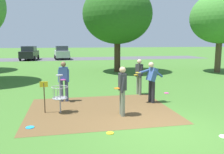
# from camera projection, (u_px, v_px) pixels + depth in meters

# --- Properties ---
(ground_plane) EXTENTS (160.00, 160.00, 0.00)m
(ground_plane) POSITION_uv_depth(u_px,v_px,m) (165.00, 131.00, 6.77)
(ground_plane) COLOR #3D6B28
(dirt_tee_pad) EXTENTS (5.31, 4.24, 0.01)m
(dirt_tee_pad) POSITION_uv_depth(u_px,v_px,m) (100.00, 110.00, 8.82)
(dirt_tee_pad) COLOR brown
(dirt_tee_pad) RESTS_ON ground
(disc_golf_basket) EXTENTS (0.98, 0.58, 1.39)m
(disc_golf_basket) POSITION_uv_depth(u_px,v_px,m) (58.00, 92.00, 8.35)
(disc_golf_basket) COLOR #9E9EA3
(disc_golf_basket) RESTS_ON ground
(player_foreground_watching) EXTENTS (0.40, 0.47, 1.71)m
(player_foreground_watching) POSITION_uv_depth(u_px,v_px,m) (122.00, 88.00, 8.03)
(player_foreground_watching) COLOR slate
(player_foreground_watching) RESTS_ON ground
(player_throwing) EXTENTS (0.49, 0.42, 1.71)m
(player_throwing) POSITION_uv_depth(u_px,v_px,m) (64.00, 79.00, 9.91)
(player_throwing) COLOR #384260
(player_throwing) RESTS_ON ground
(player_waiting_left) EXTENTS (0.43, 0.49, 1.71)m
(player_waiting_left) POSITION_uv_depth(u_px,v_px,m) (139.00, 75.00, 11.18)
(player_waiting_left) COLOR slate
(player_waiting_left) RESTS_ON ground
(player_waiting_right) EXTENTS (1.17, 0.45, 1.71)m
(player_waiting_right) POSITION_uv_depth(u_px,v_px,m) (152.00, 79.00, 9.72)
(player_waiting_right) COLOR #232328
(player_waiting_right) RESTS_ON ground
(frisbee_near_basket) EXTENTS (0.24, 0.24, 0.02)m
(frisbee_near_basket) POSITION_uv_depth(u_px,v_px,m) (166.00, 93.00, 11.58)
(frisbee_near_basket) COLOR #E53D99
(frisbee_near_basket) RESTS_ON ground
(frisbee_by_tee) EXTENTS (0.21, 0.21, 0.02)m
(frisbee_by_tee) POSITION_uv_depth(u_px,v_px,m) (110.00, 133.00, 6.58)
(frisbee_by_tee) COLOR gold
(frisbee_by_tee) RESTS_ON ground
(frisbee_mid_grass) EXTENTS (0.25, 0.25, 0.02)m
(frisbee_mid_grass) POSITION_uv_depth(u_px,v_px,m) (30.00, 127.00, 7.01)
(frisbee_mid_grass) COLOR #1E93DB
(frisbee_mid_grass) RESTS_ON ground
(frisbee_far_right) EXTENTS (0.24, 0.24, 0.02)m
(frisbee_far_right) POSITION_uv_depth(u_px,v_px,m) (224.00, 137.00, 6.34)
(frisbee_far_right) COLOR white
(frisbee_far_right) RESTS_ON ground
(tree_near_left) EXTENTS (4.76, 4.76, 6.39)m
(tree_near_left) POSITION_uv_depth(u_px,v_px,m) (221.00, 18.00, 18.45)
(tree_near_left) COLOR brown
(tree_near_left) RESTS_ON ground
(tree_near_right) EXTENTS (5.60, 5.60, 7.05)m
(tree_near_right) POSITION_uv_depth(u_px,v_px,m) (117.00, 14.00, 18.77)
(tree_near_right) COLOR #422D1E
(tree_near_right) RESTS_ON ground
(parking_lot_strip) EXTENTS (36.00, 6.00, 0.01)m
(parking_lot_strip) POSITION_uv_depth(u_px,v_px,m) (84.00, 59.00, 33.57)
(parking_lot_strip) COLOR #4C4C51
(parking_lot_strip) RESTS_ON ground
(parked_car_leftmost) EXTENTS (2.20, 4.32, 1.84)m
(parked_car_leftmost) POSITION_uv_depth(u_px,v_px,m) (29.00, 53.00, 31.21)
(parked_car_leftmost) COLOR black
(parked_car_leftmost) RESTS_ON ground
(parked_car_center_left) EXTENTS (2.27, 4.35, 1.84)m
(parked_car_center_left) POSITION_uv_depth(u_px,v_px,m) (62.00, 53.00, 32.46)
(parked_car_center_left) COLOR #B2B7BC
(parked_car_center_left) RESTS_ON ground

